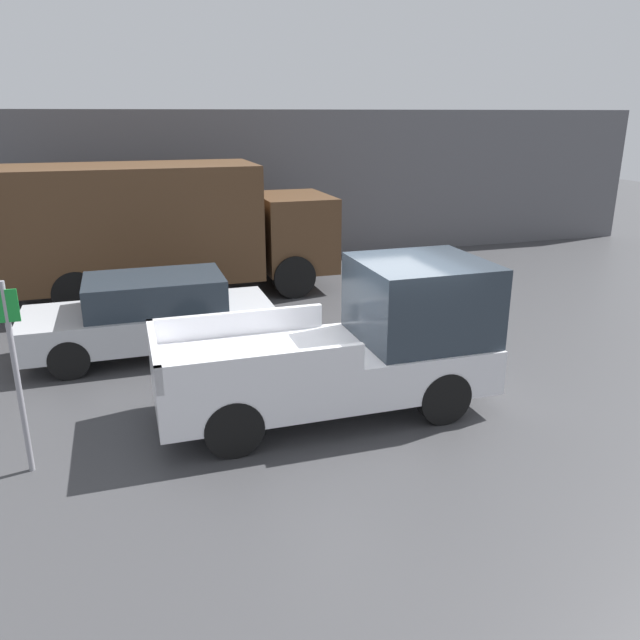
{
  "coord_description": "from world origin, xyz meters",
  "views": [
    {
      "loc": [
        -3.4,
        -8.37,
        4.37
      ],
      "look_at": [
        -0.45,
        0.93,
        1.13
      ],
      "focal_mm": 35.0,
      "sensor_mm": 36.0,
      "label": 1
    }
  ],
  "objects_px": {
    "pickup_truck": "(357,344)",
    "parking_sign": "(16,369)",
    "newspaper_box": "(153,250)",
    "car": "(151,314)",
    "delivery_truck": "(157,226)"
  },
  "relations": [
    {
      "from": "delivery_truck",
      "to": "parking_sign",
      "type": "distance_m",
      "value": 8.14
    },
    {
      "from": "parking_sign",
      "to": "newspaper_box",
      "type": "distance_m",
      "value": 10.97
    },
    {
      "from": "pickup_truck",
      "to": "parking_sign",
      "type": "xyz_separation_m",
      "value": [
        -4.64,
        -0.49,
        0.38
      ]
    },
    {
      "from": "delivery_truck",
      "to": "newspaper_box",
      "type": "bearing_deg",
      "value": 90.78
    },
    {
      "from": "car",
      "to": "parking_sign",
      "type": "bearing_deg",
      "value": -114.93
    },
    {
      "from": "pickup_truck",
      "to": "parking_sign",
      "type": "relative_size",
      "value": 1.99
    },
    {
      "from": "pickup_truck",
      "to": "newspaper_box",
      "type": "bearing_deg",
      "value": 103.62
    },
    {
      "from": "car",
      "to": "delivery_truck",
      "type": "height_order",
      "value": "delivery_truck"
    },
    {
      "from": "delivery_truck",
      "to": "newspaper_box",
      "type": "relative_size",
      "value": 7.08
    },
    {
      "from": "car",
      "to": "delivery_truck",
      "type": "distance_m",
      "value": 4.17
    },
    {
      "from": "pickup_truck",
      "to": "parking_sign",
      "type": "distance_m",
      "value": 4.68
    },
    {
      "from": "car",
      "to": "newspaper_box",
      "type": "distance_m",
      "value": 6.94
    },
    {
      "from": "parking_sign",
      "to": "newspaper_box",
      "type": "height_order",
      "value": "parking_sign"
    },
    {
      "from": "delivery_truck",
      "to": "newspaper_box",
      "type": "distance_m",
      "value": 3.13
    },
    {
      "from": "pickup_truck",
      "to": "car",
      "type": "relative_size",
      "value": 1.1
    }
  ]
}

